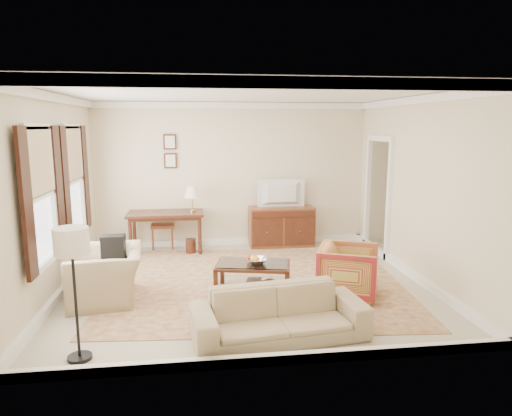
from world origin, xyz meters
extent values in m
cube|color=beige|center=(0.00, 0.00, 0.00)|extent=(5.50, 5.00, 0.01)
cube|color=white|center=(0.00, 0.00, 2.90)|extent=(5.50, 5.00, 0.01)
cube|color=beige|center=(0.00, 2.50, 1.45)|extent=(5.50, 0.01, 2.90)
cube|color=beige|center=(0.00, -2.50, 1.45)|extent=(5.50, 0.01, 2.90)
cube|color=beige|center=(-2.75, 0.00, 1.45)|extent=(0.01, 5.00, 2.90)
cube|color=beige|center=(2.75, 0.00, 1.45)|extent=(0.01, 5.00, 2.90)
cube|color=beige|center=(4.25, 1.15, 0.00)|extent=(3.00, 2.70, 0.01)
cube|color=brown|center=(0.18, 0.04, 0.01)|extent=(4.76, 4.17, 0.01)
cube|color=#462014|center=(-1.33, 2.04, 0.77)|extent=(1.45, 0.72, 0.05)
cylinder|color=#462014|center=(-1.98, 1.76, 0.37)|extent=(0.07, 0.07, 0.74)
cylinder|color=#462014|center=(-0.69, 1.76, 0.37)|extent=(0.07, 0.07, 0.74)
cylinder|color=#462014|center=(-1.98, 2.32, 0.37)|extent=(0.07, 0.07, 0.74)
cylinder|color=#462014|center=(-0.69, 2.32, 0.37)|extent=(0.07, 0.07, 0.74)
cube|color=brown|center=(0.97, 2.22, 0.40)|extent=(1.31, 0.50, 0.81)
imported|color=black|center=(0.97, 2.20, 1.27)|extent=(0.93, 0.53, 0.12)
cube|color=#462014|center=(0.07, -0.36, 0.42)|extent=(1.18, 0.85, 0.04)
cube|color=silver|center=(0.07, -0.36, 0.45)|extent=(1.11, 0.77, 0.01)
cube|color=silver|center=(0.07, -0.36, 0.15)|extent=(1.09, 0.75, 0.02)
cube|color=#462014|center=(-0.49, -0.53, 0.21)|extent=(0.07, 0.07, 0.42)
cube|color=#462014|center=(0.50, -0.75, 0.21)|extent=(0.07, 0.07, 0.42)
cube|color=#462014|center=(-0.36, 0.03, 0.21)|extent=(0.07, 0.07, 0.42)
cube|color=#462014|center=(0.63, -0.19, 0.21)|extent=(0.07, 0.07, 0.42)
imported|color=silver|center=(0.12, -0.39, 0.51)|extent=(0.42, 0.42, 0.10)
imported|color=brown|center=(-0.03, -0.33, 0.18)|extent=(0.28, 0.11, 0.38)
imported|color=brown|center=(0.21, -0.36, 0.17)|extent=(0.18, 0.25, 0.38)
imported|color=maroon|center=(1.41, -0.70, 0.42)|extent=(1.02, 1.04, 0.83)
imported|color=tan|center=(-2.02, -0.38, 0.49)|extent=(0.85, 1.20, 0.98)
cube|color=black|center=(-1.92, -0.27, 0.74)|extent=(0.24, 0.33, 0.40)
imported|color=tan|center=(0.19, -1.88, 0.39)|extent=(2.06, 0.84, 0.78)
cylinder|color=black|center=(-1.99, -2.08, 0.02)|extent=(0.25, 0.25, 0.04)
cylinder|color=black|center=(-1.99, -2.08, 0.61)|extent=(0.03, 0.03, 1.20)
cylinder|color=silver|center=(-1.99, -2.08, 1.29)|extent=(0.35, 0.35, 0.28)
camera|label=1|loc=(-0.72, -6.75, 2.44)|focal=32.00mm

